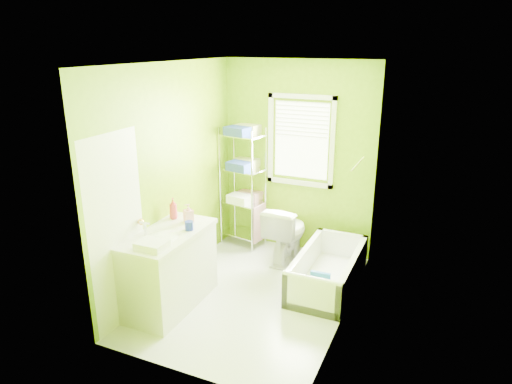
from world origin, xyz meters
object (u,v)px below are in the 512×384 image
at_px(bathtub, 327,276).
at_px(toilet, 286,233).
at_px(vanity, 169,267).
at_px(wire_shelf_unit, 244,174).

distance_m(bathtub, toilet, 0.88).
height_order(bathtub, toilet, toilet).
height_order(vanity, wire_shelf_unit, wire_shelf_unit).
bearing_deg(toilet, vanity, 64.23).
relative_size(bathtub, wire_shelf_unit, 0.82).
height_order(bathtub, wire_shelf_unit, wire_shelf_unit).
bearing_deg(wire_shelf_unit, toilet, -18.90).
relative_size(vanity, wire_shelf_unit, 0.67).
xyz_separation_m(bathtub, toilet, (-0.69, 0.47, 0.25)).
xyz_separation_m(bathtub, wire_shelf_unit, (-1.42, 0.72, 0.91)).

